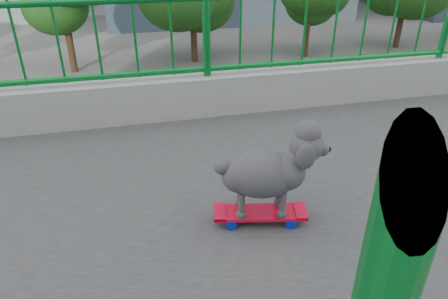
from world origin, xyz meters
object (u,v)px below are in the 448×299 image
Objects in this scene: car_1 at (10,220)px; car_7 at (184,147)px; car_2 at (271,139)px; car_6 at (254,188)px; poodle at (268,170)px; car_4 at (397,71)px; car_5 at (133,278)px; skateboard at (260,214)px.

car_7 reaches higher than car_1.
car_2 is 3.63m from car_6.
poodle is at bearing 159.00° from car_2.
car_4 is 0.93× the size of car_5.
skateboard is at bearing 174.36° from car_7.
poodle is at bearing -18.26° from car_6.
car_4 is (-18.77, 14.94, -6.29)m from skateboard.
car_4 is (-18.78, 14.92, -6.54)m from poodle.
car_1 is 21.64m from car_4.
car_7 is (-12.38, 1.19, -6.56)m from poodle.
car_6 is (-3.20, 4.08, -0.13)m from car_5.
skateboard reaches higher than car_5.
car_2 is at bearing 122.19° from car_4.
car_5 is (3.20, 3.42, 0.07)m from car_1.
poodle is 0.12× the size of car_4.
car_5 is (12.80, -15.97, 0.03)m from car_4.
car_7 is (-12.37, 1.22, -6.31)m from skateboard.
car_5 is at bearing -157.94° from skateboard.
car_5 is 1.02× the size of car_6.
poodle is 14.06m from car_7.
car_7 is at bearing -173.19° from poodle.
car_1 is at bearing -90.00° from car_6.
car_5 is (6.40, -5.80, 0.10)m from car_2.
car_7 is (-3.20, 5.67, 0.02)m from car_1.
car_6 is at bearing 151.71° from car_2.
skateboard is 0.09× the size of car_2.
skateboard is at bearing -90.00° from poodle.
car_1 is at bearing 116.34° from car_4.
car_5 reaches higher than car_7.
car_7 is at bearing 115.00° from car_4.
poodle reaches higher than car_1.
car_4 is at bearing -65.00° from car_7.
skateboard is at bearing 141.48° from car_4.
skateboard is at bearing 25.86° from car_1.
car_4 is at bearing 153.85° from poodle.
poodle is 0.11× the size of car_5.
car_6 is (-9.18, 3.03, -6.64)m from poodle.
car_4 is at bearing 128.92° from car_6.
car_4 is 15.14m from car_7.
skateboard reaches higher than car_7.
poodle is 0.11× the size of car_6.
poodle is 0.10× the size of car_7.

